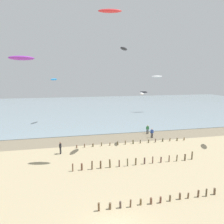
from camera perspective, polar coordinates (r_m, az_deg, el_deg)
name	(u,v)px	position (r m, az deg, el deg)	size (l,w,h in m)	color
wet_sand_strip	(86,140)	(35.66, -7.18, -7.73)	(120.00, 5.41, 0.01)	#84755B
sea	(76,107)	(72.44, -9.92, 1.27)	(160.00, 70.00, 0.10)	#7F939E
groyne_near	(159,199)	(19.71, 12.98, -22.46)	(10.96, 0.33, 0.73)	brown
groyne_mid	(134,162)	(26.02, 6.04, -13.51)	(15.55, 0.34, 1.08)	brown
groyne_far	(136,142)	(33.83, 6.78, -8.23)	(18.22, 0.35, 0.66)	brown
person_nearest_camera	(152,133)	(37.12, 10.99, -5.66)	(0.57, 0.27, 1.71)	#232328
person_left_flank	(148,129)	(39.44, 9.80, -4.69)	(0.57, 0.26, 1.71)	#232328
person_right_flank	(60,148)	(30.06, -14.09, -9.53)	(0.31, 0.55, 1.71)	#232328
kite_aloft_0	(124,49)	(29.50, 3.27, 17.08)	(2.47, 0.79, 0.40)	black
kite_aloft_2	(21,58)	(33.60, -23.76, 13.50)	(3.58, 1.14, 0.57)	purple
kite_aloft_3	(54,79)	(48.84, -15.77, 8.68)	(2.73, 0.87, 0.44)	#2384D1
kite_aloft_4	(144,92)	(61.78, 8.78, 5.46)	(2.28, 0.73, 0.36)	black
kite_aloft_6	(142,94)	(32.62, 8.22, 5.08)	(1.90, 0.61, 0.30)	white
kite_aloft_8	(157,76)	(62.74, 12.34, 9.58)	(3.20, 1.02, 0.51)	white
kite_aloft_9	(110,11)	(26.53, -0.60, 26.18)	(2.77, 0.89, 0.44)	red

